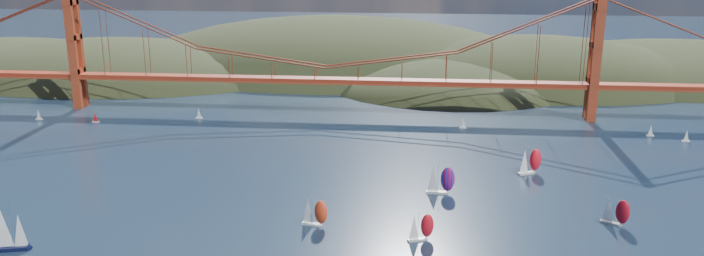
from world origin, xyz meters
name	(u,v)px	position (x,y,z in m)	size (l,w,h in m)	color
headlands	(422,94)	(44.95, 278.29, -12.46)	(725.00, 225.00, 96.00)	black
bridge	(322,45)	(-1.75, 180.00, 32.23)	(552.00, 12.00, 55.00)	maroon
sloop_navy	(7,229)	(-64.71, 28.20, 6.15)	(9.38, 6.25, 13.94)	black
racer_0	(314,212)	(13.54, 52.16, 4.24)	(8.01, 4.44, 8.98)	white
racer_1	(420,227)	(43.99, 45.02, 4.04)	(7.65, 5.06, 8.56)	silver
racer_2	(615,211)	(99.84, 61.02, 4.37)	(8.13, 6.43, 9.25)	silver
racer_3	(530,161)	(81.96, 103.21, 4.76)	(8.96, 6.51, 10.07)	silver
racer_rwb	(440,179)	(50.26, 80.99, 4.94)	(9.11, 3.74, 10.45)	silver
distant_boat_1	(38,114)	(-128.24, 155.78, 2.41)	(3.00, 2.00, 4.70)	silver
distant_boat_2	(95,117)	(-100.56, 153.84, 2.41)	(3.00, 2.00, 4.70)	silver
distant_boat_3	(199,113)	(-56.52, 164.76, 2.41)	(3.00, 2.00, 4.70)	silver
distant_boat_4	(651,131)	(139.25, 155.38, 2.41)	(3.00, 2.00, 4.70)	silver
distant_boat_5	(686,136)	(151.22, 148.81, 2.41)	(3.00, 2.00, 4.70)	silver
distant_boat_8	(463,123)	(62.29, 160.00, 2.41)	(3.00, 2.00, 4.70)	silver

